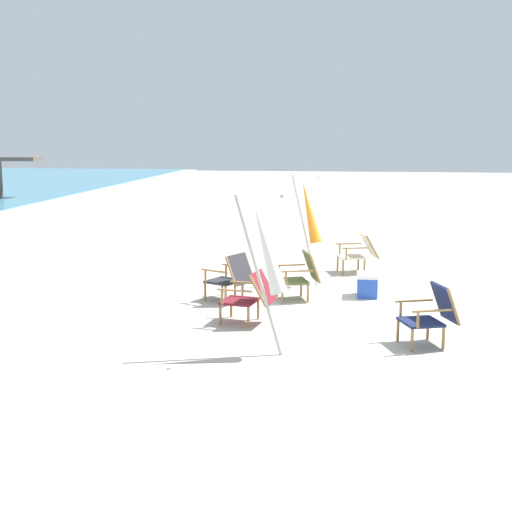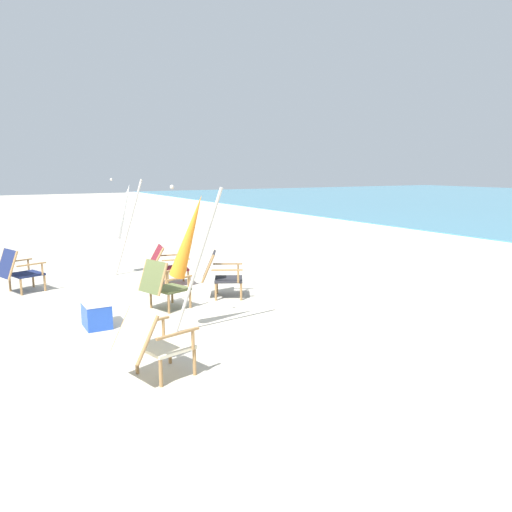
% 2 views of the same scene
% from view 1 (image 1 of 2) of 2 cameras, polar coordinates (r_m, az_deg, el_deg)
% --- Properties ---
extents(ground_plane, '(80.00, 80.00, 0.00)m').
position_cam_1_polar(ground_plane, '(11.64, 4.84, -3.98)').
color(ground_plane, '#B7AF9E').
extents(beach_chair_front_left, '(0.70, 0.85, 0.78)m').
position_cam_1_polar(beach_chair_front_left, '(10.47, -0.46, -3.14)').
color(beach_chair_front_left, maroon).
rests_on(beach_chair_front_left, ground).
extents(beach_chair_far_center, '(0.75, 0.82, 0.82)m').
position_cam_1_polar(beach_chair_far_center, '(11.97, 3.61, -1.46)').
color(beach_chair_far_center, '#515B33').
rests_on(beach_chair_far_center, ground).
extents(beach_chair_front_right, '(0.74, 0.87, 0.78)m').
position_cam_1_polar(beach_chair_front_right, '(14.40, 8.27, 0.36)').
color(beach_chair_front_right, beige).
rests_on(beach_chair_front_right, ground).
extents(beach_chair_back_right, '(0.76, 0.84, 0.81)m').
position_cam_1_polar(beach_chair_back_right, '(9.68, 13.89, -4.47)').
color(beach_chair_back_right, '#19234C').
rests_on(beach_chair_back_right, ground).
extents(beach_chair_back_left, '(0.84, 0.89, 0.81)m').
position_cam_1_polar(beach_chair_back_left, '(11.83, -1.99, -1.59)').
color(beach_chair_back_left, '#28282D').
rests_on(beach_chair_back_left, ground).
extents(umbrella_furled_orange, '(0.62, 0.66, 2.02)m').
position_cam_1_polar(umbrella_furled_orange, '(13.11, 4.26, 3.46)').
color(umbrella_furled_orange, '#B7B2A8').
rests_on(umbrella_furled_orange, ground).
extents(umbrella_furled_white, '(0.33, 0.72, 2.04)m').
position_cam_1_polar(umbrella_furled_white, '(8.86, 0.81, 0.48)').
color(umbrella_furled_white, '#B7B2A8').
rests_on(umbrella_furled_white, ground).
extents(cooler_box, '(0.49, 0.35, 0.40)m').
position_cam_1_polar(cooler_box, '(12.35, 8.88, -2.29)').
color(cooler_box, blue).
rests_on(cooler_box, ground).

